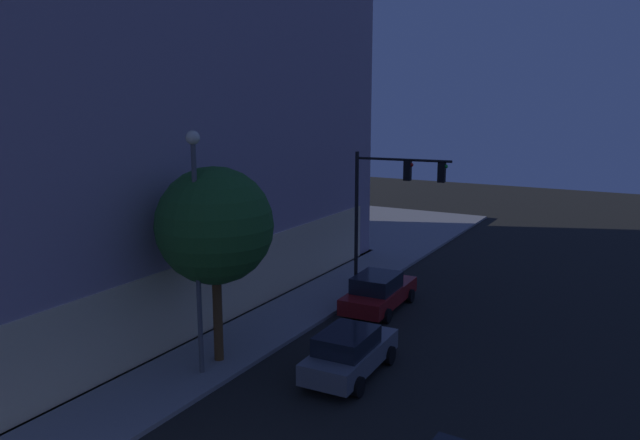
% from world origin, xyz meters
% --- Properties ---
extents(traffic_light_far_corner, '(0.60, 4.61, 6.45)m').
position_xyz_m(traffic_light_far_corner, '(19.15, 4.50, 4.80)').
color(traffic_light_far_corner, black).
rests_on(traffic_light_far_corner, sidewalk_corner).
extents(street_lamp_sidewalk, '(0.44, 0.44, 7.90)m').
position_xyz_m(street_lamp_sidewalk, '(7.39, 6.13, 5.12)').
color(street_lamp_sidewalk, '#585858').
rests_on(street_lamp_sidewalk, sidewalk_corner).
extents(sidewalk_tree, '(3.94, 3.94, 6.70)m').
position_xyz_m(sidewalk_tree, '(8.45, 6.26, 4.87)').
color(sidewalk_tree, brown).
rests_on(sidewalk_tree, sidewalk_corner).
extents(car_grey, '(4.36, 2.07, 1.60)m').
position_xyz_m(car_grey, '(9.85, 1.91, 0.82)').
color(car_grey, slate).
rests_on(car_grey, ground).
extents(car_red, '(4.84, 2.23, 1.62)m').
position_xyz_m(car_red, '(16.31, 3.75, 0.80)').
color(car_red, maroon).
rests_on(car_red, ground).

